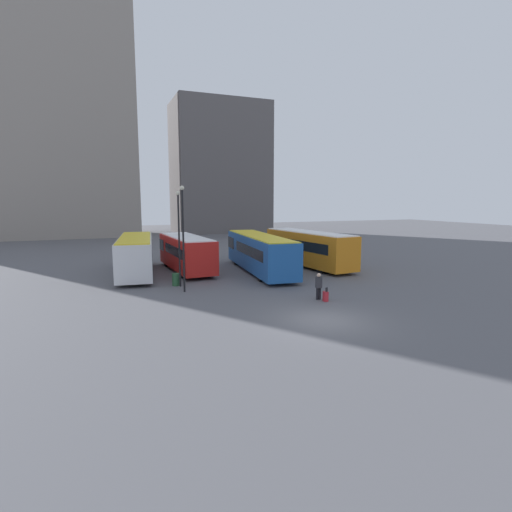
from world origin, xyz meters
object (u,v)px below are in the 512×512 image
at_px(bus_2, 259,252).
at_px(suitcase, 326,296).
at_px(bus_1, 186,252).
at_px(bus_0, 136,254).
at_px(bus_3, 308,247).
at_px(trash_bin, 176,280).
at_px(traveler, 319,284).
at_px(lamp_post_0, 179,232).
at_px(lamp_post_1, 183,231).

relative_size(bus_2, suitcase, 14.97).
bearing_deg(bus_1, suitcase, -160.26).
bearing_deg(bus_0, bus_3, -89.20).
relative_size(bus_3, trash_bin, 12.95).
relative_size(bus_2, traveler, 7.94).
height_order(bus_1, lamp_post_0, lamp_post_0).
xyz_separation_m(bus_0, lamp_post_0, (2.32, -5.85, 2.11)).
distance_m(lamp_post_1, trash_bin, 4.04).
relative_size(traveler, suitcase, 1.89).
xyz_separation_m(bus_2, bus_3, (5.03, 0.88, 0.04)).
bearing_deg(bus_3, bus_0, 78.47).
distance_m(bus_3, trash_bin, 13.06).
bearing_deg(lamp_post_1, bus_1, 77.07).
bearing_deg(lamp_post_1, bus_2, 35.00).
bearing_deg(traveler, bus_0, 44.32).
relative_size(bus_0, bus_2, 0.87).
height_order(bus_3, lamp_post_0, lamp_post_0).
xyz_separation_m(suitcase, trash_bin, (-7.25, 7.52, 0.13)).
height_order(bus_1, traveler, bus_1).
height_order(bus_2, lamp_post_0, lamp_post_0).
height_order(traveler, lamp_post_0, lamp_post_0).
xyz_separation_m(bus_2, lamp_post_0, (-7.17, -3.35, 2.09)).
bearing_deg(suitcase, bus_2, 7.36).
distance_m(bus_2, lamp_post_1, 9.11).
bearing_deg(traveler, bus_3, -18.08).
xyz_separation_m(traveler, suitcase, (0.18, -0.48, -0.64)).
bearing_deg(bus_2, traveler, -176.03).
xyz_separation_m(lamp_post_1, trash_bin, (-0.15, 2.10, -3.45)).
distance_m(bus_3, suitcase, 12.57).
relative_size(suitcase, trash_bin, 0.99).
xyz_separation_m(bus_1, bus_3, (10.52, -1.66, 0.11)).
distance_m(lamp_post_0, lamp_post_1, 1.73).
relative_size(lamp_post_1, trash_bin, 7.90).
height_order(bus_0, bus_1, bus_0).
height_order(bus_3, lamp_post_1, lamp_post_1).
bearing_deg(lamp_post_1, traveler, -35.55).
xyz_separation_m(traveler, lamp_post_1, (-6.92, 4.94, 2.93)).
xyz_separation_m(bus_1, trash_bin, (-1.89, -5.51, -1.14)).
height_order(suitcase, lamp_post_0, lamp_post_0).
bearing_deg(bus_2, bus_0, 80.99).
bearing_deg(trash_bin, lamp_post_1, -86.00).
height_order(bus_0, suitcase, bus_0).
bearing_deg(suitcase, lamp_post_1, 60.72).
relative_size(bus_1, suitcase, 11.08).
height_order(bus_2, trash_bin, bus_2).
distance_m(bus_0, traveler, 15.53).
height_order(bus_1, bus_3, bus_3).
bearing_deg(bus_0, bus_2, -97.61).
relative_size(traveler, lamp_post_0, 0.25).
xyz_separation_m(bus_0, trash_bin, (2.11, -5.48, -1.19)).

